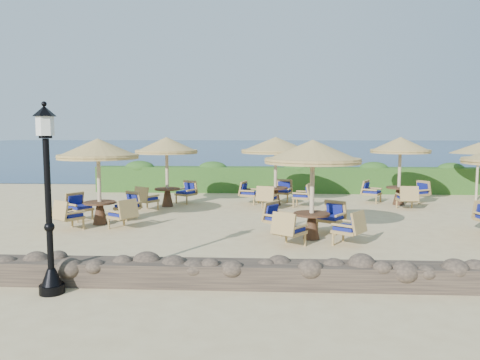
# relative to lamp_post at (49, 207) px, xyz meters

# --- Properties ---
(ground) EXTENTS (120.00, 120.00, 0.00)m
(ground) POSITION_rel_lamp_post_xyz_m (4.80, 6.80, -1.55)
(ground) COLOR #CFB983
(ground) RESTS_ON ground
(sea) EXTENTS (160.00, 160.00, 0.00)m
(sea) POSITION_rel_lamp_post_xyz_m (4.80, 76.80, -1.55)
(sea) COLOR #0B2149
(sea) RESTS_ON ground
(hedge) EXTENTS (18.00, 0.90, 1.20)m
(hedge) POSITION_rel_lamp_post_xyz_m (4.80, 14.00, -0.95)
(hedge) COLOR #224917
(hedge) RESTS_ON ground
(stone_wall) EXTENTS (15.00, 0.65, 0.44)m
(stone_wall) POSITION_rel_lamp_post_xyz_m (4.80, 0.60, -1.33)
(stone_wall) COLOR brown
(stone_wall) RESTS_ON ground
(lamp_post) EXTENTS (0.44, 0.44, 3.31)m
(lamp_post) POSITION_rel_lamp_post_xyz_m (0.00, 0.00, 0.00)
(lamp_post) COLOR black
(lamp_post) RESTS_ON ground
(extra_parasol) EXTENTS (2.30, 2.30, 2.41)m
(extra_parasol) POSITION_rel_lamp_post_xyz_m (12.60, 12.00, 0.62)
(extra_parasol) COLOR #C5AF8B
(extra_parasol) RESTS_ON ground
(cafe_set_0) EXTENTS (2.71, 2.71, 2.65)m
(cafe_set_0) POSITION_rel_lamp_post_xyz_m (-1.32, 6.13, 0.18)
(cafe_set_0) COLOR #C5AF8B
(cafe_set_0) RESTS_ON ground
(cafe_set_1) EXTENTS (2.68, 2.68, 2.65)m
(cafe_set_1) POSITION_rel_lamp_post_xyz_m (5.02, 4.48, 0.20)
(cafe_set_1) COLOR #C5AF8B
(cafe_set_1) RESTS_ON ground
(cafe_set_3) EXTENTS (2.38, 2.75, 2.65)m
(cafe_set_3) POSITION_rel_lamp_post_xyz_m (0.05, 9.61, 0.36)
(cafe_set_3) COLOR #C5AF8B
(cafe_set_3) RESTS_ON ground
(cafe_set_4) EXTENTS (2.88, 2.88, 2.65)m
(cafe_set_4) POSITION_rel_lamp_post_xyz_m (4.17, 10.16, 0.24)
(cafe_set_4) COLOR #C5AF8B
(cafe_set_4) RESTS_ON ground
(cafe_set_5) EXTENTS (2.77, 2.55, 2.65)m
(cafe_set_5) POSITION_rel_lamp_post_xyz_m (8.99, 10.52, 0.22)
(cafe_set_5) COLOR #C5AF8B
(cafe_set_5) RESTS_ON ground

